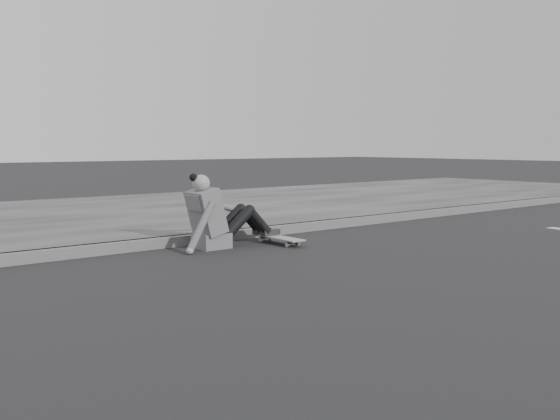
# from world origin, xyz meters

# --- Properties ---
(ground) EXTENTS (80.00, 80.00, 0.00)m
(ground) POSITION_xyz_m (0.00, 0.00, 0.00)
(ground) COLOR black
(ground) RESTS_ON ground
(curb) EXTENTS (24.00, 0.16, 0.12)m
(curb) POSITION_xyz_m (0.00, 2.58, 0.06)
(curb) COLOR #535353
(curb) RESTS_ON ground
(sidewalk) EXTENTS (24.00, 6.00, 0.12)m
(sidewalk) POSITION_xyz_m (0.00, 5.60, 0.06)
(sidewalk) COLOR #3B3B3B
(sidewalk) RESTS_ON ground
(skateboard) EXTENTS (0.20, 0.78, 0.09)m
(skateboard) POSITION_xyz_m (-0.33, 1.93, 0.07)
(skateboard) COLOR gray
(skateboard) RESTS_ON ground
(seated_woman) EXTENTS (1.38, 0.46, 0.88)m
(seated_woman) POSITION_xyz_m (-1.07, 2.18, 0.36)
(seated_woman) COLOR #575659
(seated_woman) RESTS_ON ground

